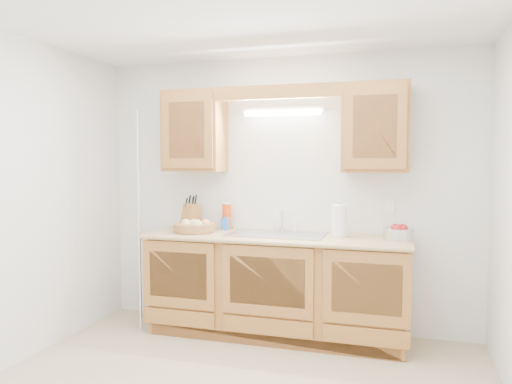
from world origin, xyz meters
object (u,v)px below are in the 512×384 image
(knife_block, at_px, (191,216))
(paper_towel, at_px, (340,221))
(apple_bowl, at_px, (399,233))
(fruit_basket, at_px, (194,226))

(knife_block, bearing_deg, paper_towel, 9.99)
(paper_towel, bearing_deg, knife_block, 176.28)
(knife_block, xyz_separation_m, apple_bowl, (1.92, -0.13, -0.06))
(apple_bowl, bearing_deg, paper_towel, 176.09)
(fruit_basket, relative_size, knife_block, 1.15)
(knife_block, distance_m, paper_towel, 1.43)
(fruit_basket, bearing_deg, paper_towel, 4.78)
(knife_block, xyz_separation_m, paper_towel, (1.43, -0.09, 0.01))
(fruit_basket, xyz_separation_m, apple_bowl, (1.79, 0.08, 0.01))
(fruit_basket, distance_m, knife_block, 0.25)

